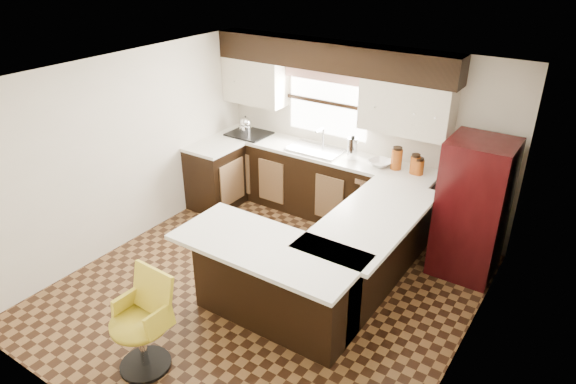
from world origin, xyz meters
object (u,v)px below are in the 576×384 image
Objects in this scene: peninsula_long at (365,255)px; refrigerator at (472,209)px; bar_chair at (139,325)px; peninsula_return at (275,283)px.

refrigerator is at bearing 50.28° from peninsula_long.
bar_chair is (-1.15, -2.19, 0.03)m from peninsula_long.
peninsula_long and peninsula_return have the same top height.
peninsula_return is at bearing -118.30° from peninsula_long.
refrigerator reaches higher than bar_chair.
peninsula_return is 2.42m from refrigerator.
refrigerator is at bearing 60.08° from bar_chair.
peninsula_long is at bearing 61.70° from peninsula_return.
bar_chair is (-1.97, -3.18, -0.34)m from refrigerator.
peninsula_return is at bearing 64.74° from bar_chair.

